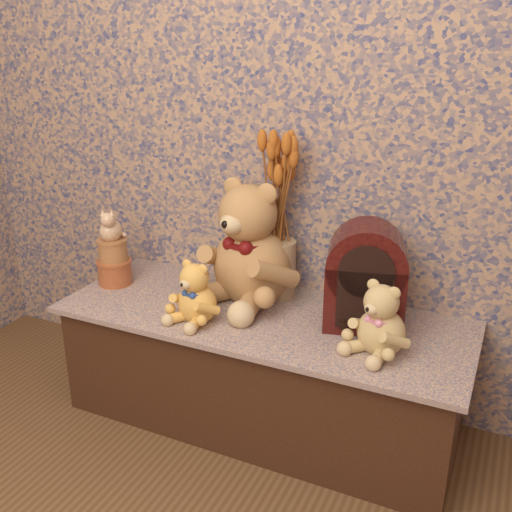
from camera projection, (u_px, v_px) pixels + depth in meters
The scene contains 10 objects.
display_shelf at pixel (262, 367), 2.19m from camera, with size 1.48×0.58×0.44m, color navy.
teddy_large at pixel (252, 236), 2.15m from camera, with size 0.39×0.47×0.49m, color #AA7441, non-canonical shape.
teddy_medium at pixel (197, 289), 2.03m from camera, with size 0.19×0.22×0.24m, color gold, non-canonical shape.
teddy_small at pixel (383, 315), 1.82m from camera, with size 0.20×0.24×0.25m, color tan, non-canonical shape.
cathedral_radio at pixel (366, 276), 1.97m from camera, with size 0.27×0.19×0.37m, color #320909, non-canonical shape.
ceramic_vase at pixel (278, 268), 2.22m from camera, with size 0.13×0.13×0.22m, color tan.
dried_stalks at pixel (279, 193), 2.12m from camera, with size 0.19×0.19×0.37m, color #B45A1C, non-canonical shape.
biscuit_tin_lower at pixel (115, 272), 2.35m from camera, with size 0.13×0.13×0.10m, color #B77535.
biscuit_tin_upper at pixel (113, 251), 2.32m from camera, with size 0.11×0.11×0.09m, color tan.
cat_figurine at pixel (110, 224), 2.28m from camera, with size 0.10×0.11×0.13m, color silver, non-canonical shape.
Camera 1 is at (0.78, -0.51, 1.38)m, focal length 41.03 mm.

